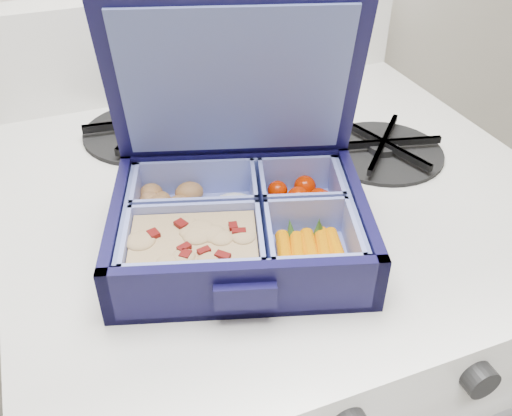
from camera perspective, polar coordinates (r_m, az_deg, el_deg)
name	(u,v)px	position (r m, az deg, el deg)	size (l,w,h in m)	color
stove	(266,404)	(1.07, 1.03, -19.02)	(0.65, 0.65, 0.98)	white
bento_box	(240,225)	(0.59, -1.63, -1.73)	(0.26, 0.20, 0.06)	#0F0C39
burner_grate	(383,146)	(0.78, 12.57, 6.06)	(0.16, 0.16, 0.02)	black
burner_grate_rear	(146,127)	(0.82, -10.91, 7.92)	(0.18, 0.18, 0.02)	black
fork	(294,157)	(0.75, 3.83, 5.09)	(0.03, 0.20, 0.01)	#9E9EA9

